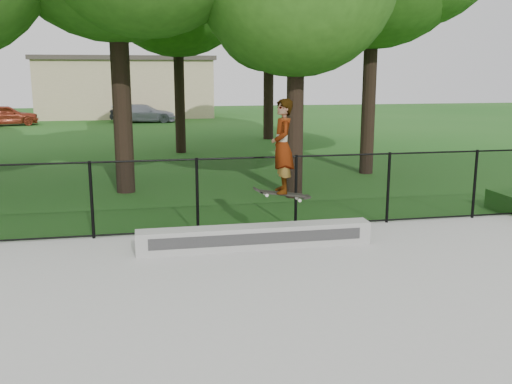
# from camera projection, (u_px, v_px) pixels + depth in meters

# --- Properties ---
(grind_ledge) EXTENTS (4.26, 0.40, 0.41)m
(grind_ledge) POSITION_uv_depth(u_px,v_px,m) (255.00, 237.00, 10.30)
(grind_ledge) COLOR #999995
(grind_ledge) RESTS_ON concrete_slab
(car_a) EXTENTS (3.93, 2.33, 1.26)m
(car_a) POSITION_uv_depth(u_px,v_px,m) (6.00, 115.00, 34.49)
(car_a) COLOR maroon
(car_a) RESTS_ON ground
(car_b) EXTENTS (3.07, 1.31, 1.10)m
(car_b) POSITION_uv_depth(u_px,v_px,m) (136.00, 113.00, 37.34)
(car_b) COLOR black
(car_b) RESTS_ON ground
(car_c) EXTENTS (3.73, 1.79, 1.16)m
(car_c) POSITION_uv_depth(u_px,v_px,m) (144.00, 113.00, 36.77)
(car_c) COLOR #A7AABD
(car_c) RESTS_ON ground
(skater_airborne) EXTENTS (0.84, 0.63, 1.80)m
(skater_airborne) POSITION_uv_depth(u_px,v_px,m) (282.00, 148.00, 9.98)
(skater_airborne) COLOR black
(skater_airborne) RESTS_ON ground
(chainlink_fence) EXTENTS (16.06, 0.06, 1.50)m
(chainlink_fence) POSITION_uv_depth(u_px,v_px,m) (197.00, 196.00, 11.16)
(chainlink_fence) COLOR black
(chainlink_fence) RESTS_ON concrete_slab
(distant_building) EXTENTS (12.40, 6.40, 4.30)m
(distant_building) POSITION_uv_depth(u_px,v_px,m) (126.00, 86.00, 41.30)
(distant_building) COLOR #CDB690
(distant_building) RESTS_ON ground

